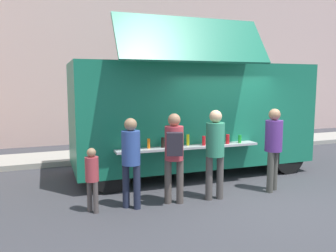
# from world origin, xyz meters

# --- Properties ---
(ground_plane) EXTENTS (60.00, 60.00, 0.00)m
(ground_plane) POSITION_xyz_m (0.00, 0.00, 0.00)
(ground_plane) COLOR #38383D
(curb_strip) EXTENTS (28.00, 1.60, 0.15)m
(curb_strip) POSITION_xyz_m (-4.32, 5.07, 0.07)
(curb_strip) COLOR #9E998E
(curb_strip) RESTS_ON ground
(building_behind) EXTENTS (32.00, 2.40, 8.35)m
(building_behind) POSITION_xyz_m (-3.32, 8.97, 4.17)
(building_behind) COLOR beige
(building_behind) RESTS_ON ground
(food_truck_main) EXTENTS (6.05, 3.06, 3.73)m
(food_truck_main) POSITION_xyz_m (-0.32, 2.45, 1.53)
(food_truck_main) COLOR #187152
(food_truck_main) RESTS_ON ground
(trash_bin) EXTENTS (0.60, 0.60, 1.00)m
(trash_bin) POSITION_xyz_m (3.65, 4.77, 0.50)
(trash_bin) COLOR #2F6435
(trash_bin) RESTS_ON ground
(customer_front_ordering) EXTENTS (0.38, 0.37, 1.80)m
(customer_front_ordering) POSITION_xyz_m (-0.80, 0.35, 1.07)
(customer_front_ordering) COLOR #4B4542
(customer_front_ordering) RESTS_ON ground
(customer_mid_with_backpack) EXTENTS (0.44, 0.57, 1.75)m
(customer_mid_with_backpack) POSITION_xyz_m (-1.65, 0.40, 1.07)
(customer_mid_with_backpack) COLOR #4F4540
(customer_mid_with_backpack) RESTS_ON ground
(customer_rear_waiting) EXTENTS (0.34, 0.34, 1.69)m
(customer_rear_waiting) POSITION_xyz_m (-2.47, 0.49, 1.01)
(customer_rear_waiting) COLOR #1F253A
(customer_rear_waiting) RESTS_ON ground
(customer_extra_browsing) EXTENTS (0.36, 0.36, 1.79)m
(customer_extra_browsing) POSITION_xyz_m (0.63, 0.36, 1.07)
(customer_extra_browsing) COLOR #484740
(customer_extra_browsing) RESTS_ON ground
(child_near_queue) EXTENTS (0.24, 0.24, 1.18)m
(child_near_queue) POSITION_xyz_m (-3.18, 0.54, 0.71)
(child_near_queue) COLOR #504643
(child_near_queue) RESTS_ON ground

